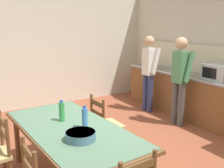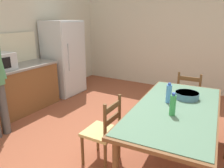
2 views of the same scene
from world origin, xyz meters
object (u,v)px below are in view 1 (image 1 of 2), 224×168
Objects in this scene: bottle_off_centre at (85,118)px; serving_bowl at (81,135)px; chair_side_far_left at (105,125)px; person_at_sink at (149,70)px; dining_table at (72,133)px; microwave at (218,72)px; bottle_near_centre at (62,111)px; person_at_counter at (180,77)px.

serving_bowl is (0.27, -0.18, -0.07)m from bottle_off_centre.
chair_side_far_left is 0.54× the size of person_at_sink.
microwave is at bearing 96.21° from dining_table.
bottle_near_centre reaches higher than dining_table.
bottle_off_centre is (0.10, 0.13, 0.20)m from dining_table.
dining_table is at bearing -145.77° from person_at_sink.
bottle_near_centre is (0.07, -3.08, -0.19)m from microwave.
person_at_sink is at bearing -160.53° from microwave.
person_at_counter reaches higher than dining_table.
serving_bowl is at bearing -141.04° from person_at_sink.
microwave is 3.09m from bottle_near_centre.
dining_table is 1.26× the size of person_at_sink.
microwave is 1.85× the size of bottle_off_centre.
serving_bowl reaches higher than dining_table.
dining_table is 1.25× the size of person_at_counter.
person_at_sink is at bearing 127.10° from bottle_off_centre.
dining_table is 7.94× the size of bottle_off_centre.
bottle_near_centre reaches higher than chair_side_far_left.
microwave is at bearing -95.67° from chair_side_far_left.
bottle_near_centre is 0.84× the size of serving_bowl.
person_at_sink reaches higher than microwave.
person_at_counter reaches higher than person_at_sink.
chair_side_far_left is at bearing -146.00° from person_at_sink.
bottle_off_centre is at bearing -81.68° from microwave.
person_at_counter is at bearing -91.19° from person_at_sink.
dining_table is 2.36× the size of chair_side_far_left.
serving_bowl is (0.37, -0.05, 0.12)m from dining_table.
person_at_sink is at bearing -56.95° from chair_side_far_left.
dining_table is at bearing -125.97° from bottle_off_centre.
serving_bowl is at bearing -33.38° from bottle_off_centre.
person_at_sink is 0.96m from person_at_counter.
bottle_near_centre is 0.16× the size of person_at_counter.
microwave is 1.50m from person_at_sink.
bottle_near_centre is 0.30× the size of chair_side_far_left.
person_at_sink is (-1.84, 2.43, 0.08)m from bottle_off_centre.
person_at_counter reaches higher than chair_side_far_left.
person_at_counter is (-0.26, 1.79, 0.52)m from chair_side_far_left.
serving_bowl is at bearing -2.81° from bottle_near_centre.
chair_side_far_left is at bearing -171.76° from person_at_counter.
dining_table is (0.33, -3.06, -0.39)m from microwave.
person_at_counter is (-0.88, 2.41, 0.09)m from bottle_off_centre.
microwave reaches higher than chair_side_far_left.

